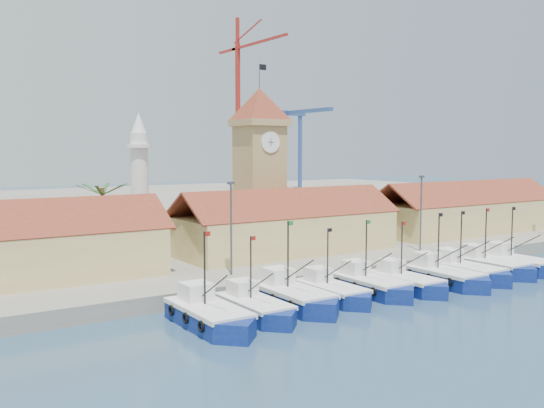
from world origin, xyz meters
TOP-DOWN VIEW (x-y plane):
  - ground at (0.00, 0.00)m, footprint 400.00×400.00m
  - quay at (0.00, 24.00)m, footprint 140.00×32.00m
  - terminal at (0.00, 110.00)m, footprint 240.00×80.00m
  - boat_0 at (-19.48, 1.95)m, footprint 3.73×10.22m
  - boat_1 at (-15.17, 2.28)m, footprint 3.35×9.19m
  - boat_2 at (-10.78, 3.19)m, footprint 3.79×10.39m
  - boat_3 at (-6.44, 3.27)m, footprint 3.32×9.10m
  - boat_4 at (-1.79, 3.22)m, footprint 3.55×9.72m
  - boat_5 at (2.04, 2.41)m, footprint 3.38×9.25m
  - boat_6 at (6.94, 2.06)m, footprint 3.69×10.10m
  - boat_7 at (10.93, 2.55)m, footprint 3.65×10.00m
  - boat_8 at (15.52, 2.96)m, footprint 3.66×10.02m
  - boat_9 at (19.21, 2.29)m, footprint 3.67×10.06m
  - hall_center at (0.00, 20.00)m, footprint 27.04×10.13m
  - hall_right at (32.00, 20.00)m, footprint 31.20×10.13m
  - clock_tower at (0.00, 26.00)m, footprint 5.80×5.80m
  - minaret at (-15.00, 28.00)m, footprint 3.00×3.00m
  - palm_tree at (-20.00, 26.00)m, footprint 5.60×5.03m
  - lamp_posts at (0.50, 12.00)m, footprint 80.70×0.25m
  - crane_red_right at (42.57, 103.62)m, footprint 1.00×33.38m
  - gantry at (62.00, 106.65)m, footprint 13.00×22.00m

SIDE VIEW (x-z plane):
  - ground at x=0.00m, z-range 0.00..0.00m
  - boat_3 at x=-6.44m, z-range -2.73..4.15m
  - boat_1 at x=-15.17m, z-range -2.76..4.19m
  - boat_5 at x=2.04m, z-range -2.78..4.22m
  - quay at x=0.00m, z-range 0.00..1.50m
  - boat_4 at x=-1.79m, z-range -2.92..4.44m
  - boat_7 at x=10.93m, z-range -3.00..4.56m
  - boat_8 at x=15.52m, z-range -3.01..4.58m
  - boat_9 at x=19.21m, z-range -3.02..4.59m
  - boat_6 at x=6.94m, z-range -3.03..4.61m
  - boat_0 at x=-19.48m, z-range -3.07..4.67m
  - boat_2 at x=-10.78m, z-range -3.12..4.75m
  - terminal at x=0.00m, z-range 0.00..2.00m
  - hall_center at x=0.00m, z-range 0.18..7.79m
  - hall_right at x=32.00m, z-range 0.18..7.79m
  - palm_tree at x=-20.00m, z-range 2.05..10.44m
  - lamp_posts at x=0.50m, z-range 1.96..10.99m
  - minaret at x=-15.00m, z-range 1.58..17.88m
  - clock_tower at x=0.00m, z-range 0.61..23.31m
  - gantry at x=62.00m, z-range 8.44..31.64m
  - crane_red_right at x=42.57m, z-range 4.61..51.47m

